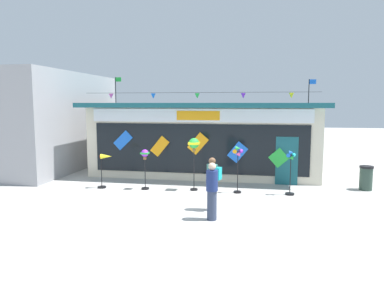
{
  "coord_description": "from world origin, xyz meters",
  "views": [
    {
      "loc": [
        2.77,
        -11.56,
        3.37
      ],
      "look_at": [
        0.26,
        2.46,
        1.73
      ],
      "focal_mm": 33.25,
      "sensor_mm": 36.0,
      "label": 1
    }
  ],
  "objects_px": {
    "person_near_camera": "(213,183)",
    "wind_spinner_center_right": "(238,161)",
    "wind_spinner_far_left": "(105,165)",
    "person_mid_plaza": "(212,191)",
    "wind_spinner_center_left": "(194,147)",
    "kite_shop_building": "(207,136)",
    "wind_spinner_right": "(291,168)",
    "trash_bin": "(366,178)",
    "wind_spinner_left": "(145,159)"
  },
  "relations": [
    {
      "from": "kite_shop_building",
      "to": "wind_spinner_center_right",
      "type": "distance_m",
      "value": 5.01
    },
    {
      "from": "wind_spinner_center_left",
      "to": "wind_spinner_center_right",
      "type": "xyz_separation_m",
      "value": [
        1.68,
        -0.14,
        -0.48
      ]
    },
    {
      "from": "wind_spinner_center_right",
      "to": "wind_spinner_right",
      "type": "distance_m",
      "value": 1.94
    },
    {
      "from": "wind_spinner_center_left",
      "to": "trash_bin",
      "type": "relative_size",
      "value": 2.15
    },
    {
      "from": "wind_spinner_center_right",
      "to": "person_near_camera",
      "type": "xyz_separation_m",
      "value": [
        -0.67,
        -2.31,
        -0.34
      ]
    },
    {
      "from": "person_near_camera",
      "to": "person_mid_plaza",
      "type": "bearing_deg",
      "value": 19.67
    },
    {
      "from": "person_mid_plaza",
      "to": "trash_bin",
      "type": "xyz_separation_m",
      "value": [
        5.47,
        4.6,
        -0.38
      ]
    },
    {
      "from": "wind_spinner_far_left",
      "to": "person_mid_plaza",
      "type": "xyz_separation_m",
      "value": [
        4.66,
        -3.11,
        -0.07
      ]
    },
    {
      "from": "person_near_camera",
      "to": "wind_spinner_left",
      "type": "bearing_deg",
      "value": -113.68
    },
    {
      "from": "wind_spinner_center_left",
      "to": "person_mid_plaza",
      "type": "height_order",
      "value": "wind_spinner_center_left"
    },
    {
      "from": "wind_spinner_center_left",
      "to": "person_near_camera",
      "type": "distance_m",
      "value": 2.78
    },
    {
      "from": "wind_spinner_center_right",
      "to": "person_mid_plaza",
      "type": "relative_size",
      "value": 1.06
    },
    {
      "from": "wind_spinner_far_left",
      "to": "person_mid_plaza",
      "type": "relative_size",
      "value": 0.82
    },
    {
      "from": "wind_spinner_left",
      "to": "wind_spinner_right",
      "type": "xyz_separation_m",
      "value": [
        5.52,
        0.1,
        -0.2
      ]
    },
    {
      "from": "kite_shop_building",
      "to": "wind_spinner_center_left",
      "type": "height_order",
      "value": "kite_shop_building"
    },
    {
      "from": "wind_spinner_center_right",
      "to": "person_near_camera",
      "type": "distance_m",
      "value": 2.43
    },
    {
      "from": "wind_spinner_far_left",
      "to": "wind_spinner_right",
      "type": "bearing_deg",
      "value": 1.5
    },
    {
      "from": "wind_spinner_far_left",
      "to": "person_mid_plaza",
      "type": "bearing_deg",
      "value": -33.74
    },
    {
      "from": "person_near_camera",
      "to": "wind_spinner_center_right",
      "type": "bearing_deg",
      "value": 177.89
    },
    {
      "from": "wind_spinner_center_left",
      "to": "wind_spinner_far_left",
      "type": "bearing_deg",
      "value": -175.58
    },
    {
      "from": "trash_bin",
      "to": "kite_shop_building",
      "type": "bearing_deg",
      "value": 153.67
    },
    {
      "from": "wind_spinner_center_right",
      "to": "wind_spinner_center_left",
      "type": "bearing_deg",
      "value": 175.29
    },
    {
      "from": "wind_spinner_left",
      "to": "wind_spinner_right",
      "type": "bearing_deg",
      "value": 1.04
    },
    {
      "from": "person_mid_plaza",
      "to": "wind_spinner_left",
      "type": "bearing_deg",
      "value": -22.82
    },
    {
      "from": "wind_spinner_left",
      "to": "wind_spinner_far_left",
      "type": "bearing_deg",
      "value": -176.94
    },
    {
      "from": "kite_shop_building",
      "to": "person_near_camera",
      "type": "height_order",
      "value": "kite_shop_building"
    },
    {
      "from": "wind_spinner_left",
      "to": "wind_spinner_center_left",
      "type": "height_order",
      "value": "wind_spinner_center_left"
    },
    {
      "from": "wind_spinner_center_right",
      "to": "wind_spinner_right",
      "type": "bearing_deg",
      "value": 1.56
    },
    {
      "from": "wind_spinner_left",
      "to": "kite_shop_building",
      "type": "bearing_deg",
      "value": 68.88
    },
    {
      "from": "kite_shop_building",
      "to": "person_near_camera",
      "type": "xyz_separation_m",
      "value": [
        1.11,
        -6.97,
        -0.82
      ]
    },
    {
      "from": "wind_spinner_center_right",
      "to": "trash_bin",
      "type": "distance_m",
      "value": 5.14
    },
    {
      "from": "wind_spinner_far_left",
      "to": "person_mid_plaza",
      "type": "height_order",
      "value": "person_mid_plaza"
    },
    {
      "from": "trash_bin",
      "to": "person_near_camera",
      "type": "bearing_deg",
      "value": -146.66
    },
    {
      "from": "wind_spinner_center_left",
      "to": "wind_spinner_right",
      "type": "bearing_deg",
      "value": -1.37
    },
    {
      "from": "wind_spinner_center_left",
      "to": "wind_spinner_right",
      "type": "distance_m",
      "value": 3.68
    },
    {
      "from": "kite_shop_building",
      "to": "wind_spinner_far_left",
      "type": "bearing_deg",
      "value": -125.77
    },
    {
      "from": "wind_spinner_far_left",
      "to": "person_near_camera",
      "type": "bearing_deg",
      "value": -25.45
    },
    {
      "from": "wind_spinner_center_left",
      "to": "person_near_camera",
      "type": "height_order",
      "value": "wind_spinner_center_left"
    },
    {
      "from": "wind_spinner_right",
      "to": "trash_bin",
      "type": "xyz_separation_m",
      "value": [
        2.98,
        1.3,
        -0.52
      ]
    },
    {
      "from": "person_near_camera",
      "to": "wind_spinner_center_left",
      "type": "bearing_deg",
      "value": -143.43
    },
    {
      "from": "wind_spinner_far_left",
      "to": "wind_spinner_center_right",
      "type": "height_order",
      "value": "wind_spinner_center_right"
    },
    {
      "from": "wind_spinner_far_left",
      "to": "wind_spinner_center_right",
      "type": "distance_m",
      "value": 5.24
    },
    {
      "from": "kite_shop_building",
      "to": "person_near_camera",
      "type": "bearing_deg",
      "value": -80.93
    },
    {
      "from": "wind_spinner_center_left",
      "to": "kite_shop_building",
      "type": "bearing_deg",
      "value": 91.19
    },
    {
      "from": "wind_spinner_center_left",
      "to": "person_mid_plaza",
      "type": "distance_m",
      "value": 3.67
    },
    {
      "from": "wind_spinner_far_left",
      "to": "wind_spinner_center_right",
      "type": "relative_size",
      "value": 0.77
    },
    {
      "from": "trash_bin",
      "to": "wind_spinner_left",
      "type": "bearing_deg",
      "value": -170.63
    },
    {
      "from": "wind_spinner_center_left",
      "to": "person_near_camera",
      "type": "xyz_separation_m",
      "value": [
        1.02,
        -2.45,
        -0.82
      ]
    },
    {
      "from": "kite_shop_building",
      "to": "person_near_camera",
      "type": "relative_size",
      "value": 6.36
    },
    {
      "from": "kite_shop_building",
      "to": "wind_spinner_far_left",
      "type": "distance_m",
      "value": 5.96
    }
  ]
}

